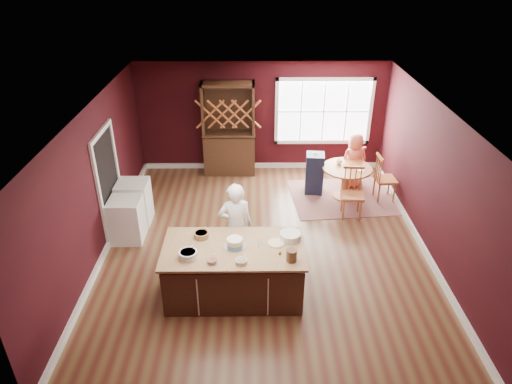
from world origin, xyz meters
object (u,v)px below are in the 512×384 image
toddler (312,158)px  washer (127,220)px  high_chair (314,173)px  layer_cake (235,243)px  kitchen_island (234,272)px  chair_north (353,164)px  chair_south (353,193)px  seated_woman (354,161)px  baker (235,226)px  dining_table (346,176)px  dryer (134,202)px  chair_east (386,177)px  hutch (229,129)px

toddler → washer: 4.25m
high_chair → layer_cake: bearing=-110.1°
kitchen_island → chair_north: 4.79m
chair_south → seated_woman: bearing=82.8°
toddler → baker: bearing=-120.1°
dining_table → layer_cake: bearing=-126.6°
dryer → layer_cake: bearing=-46.1°
chair_east → chair_south: size_ratio=0.99×
chair_south → washer: 4.55m
hutch → washer: hutch is taller
layer_cake → chair_south: (2.35, 2.38, -0.45)m
dining_table → layer_cake: (-2.37, -3.19, 0.46)m
washer → dryer: dryer is taller
chair_east → dryer: size_ratio=1.20×
toddler → dryer: 3.99m
hutch → chair_north: bearing=-10.9°
chair_east → high_chair: 1.57m
seated_woman → high_chair: 1.00m
high_chair → hutch: 2.33m
seated_woman → toddler: seated_woman is taller
layer_cake → seated_woman: seated_woman is taller
dining_table → chair_south: 0.82m
chair_east → seated_woman: 0.87m
seated_woman → toddler: 1.04m
baker → chair_east: size_ratio=1.52×
chair_north → chair_south: bearing=55.6°
chair_north → high_chair: high_chair is taller
baker → dryer: bearing=-43.5°
washer → layer_cake: bearing=-36.5°
chair_south → baker: bearing=-140.3°
hutch → layer_cake: bearing=-86.4°
baker → kitchen_island: bearing=81.1°
high_chair → hutch: (-1.98, 1.06, 0.64)m
dining_table → seated_woman: 0.62m
baker → toddler: baker is taller
seated_woman → toddler: bearing=-1.7°
layer_cake → chair_south: size_ratio=0.32×
seated_woman → toddler: size_ratio=5.09×
dining_table → chair_east: chair_east is taller
dining_table → baker: size_ratio=0.66×
dining_table → high_chair: 0.73m
chair_south → toddler: size_ratio=4.18×
layer_cake → seated_woman: 4.58m
high_chair → chair_east: bearing=-6.6°
baker → chair_south: baker is taller
kitchen_island → high_chair: bearing=63.8°
chair_north → high_chair: (-0.97, -0.49, 0.01)m
baker → high_chair: baker is taller
baker → chair_north: size_ratio=1.69×
chair_south → high_chair: bearing=126.0°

